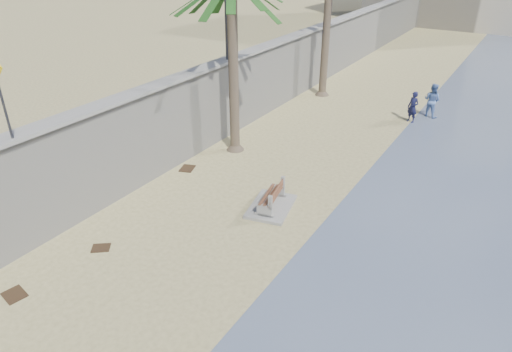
% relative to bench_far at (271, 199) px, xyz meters
% --- Properties ---
extents(ground_plane, '(140.00, 140.00, 0.00)m').
position_rel_bench_far_xyz_m(ground_plane, '(-0.03, -7.16, -0.37)').
color(ground_plane, tan).
extents(seawall, '(0.45, 70.00, 3.50)m').
position_rel_bench_far_xyz_m(seawall, '(-5.23, 12.84, 1.38)').
color(seawall, gray).
rests_on(seawall, ground_plane).
extents(wall_cap, '(0.80, 70.00, 0.12)m').
position_rel_bench_far_xyz_m(wall_cap, '(-5.23, 12.84, 3.18)').
color(wall_cap, gray).
rests_on(wall_cap, seawall).
extents(bench_far, '(1.76, 2.25, 0.84)m').
position_rel_bench_far_xyz_m(bench_far, '(0.00, 0.00, 0.00)').
color(bench_far, gray).
rests_on(bench_far, ground_plane).
extents(person_a, '(0.79, 0.69, 1.84)m').
position_rel_bench_far_xyz_m(person_a, '(1.95, 11.07, 0.55)').
color(person_a, '#141638').
rests_on(person_a, ground_plane).
extents(person_b, '(1.12, 0.97, 1.99)m').
position_rel_bench_far_xyz_m(person_b, '(2.57, 12.42, 0.63)').
color(person_b, '#5270AA').
rests_on(person_b, ground_plane).
extents(debris_b, '(0.72, 0.62, 0.03)m').
position_rel_bench_far_xyz_m(debris_b, '(-3.66, -7.47, -0.35)').
color(debris_b, '#382616').
rests_on(debris_b, ground_plane).
extents(debris_c, '(0.72, 0.81, 0.03)m').
position_rel_bench_far_xyz_m(debris_c, '(-4.49, 0.83, -0.35)').
color(debris_c, '#382616').
rests_on(debris_c, ground_plane).
extents(debris_d, '(0.70, 0.68, 0.03)m').
position_rel_bench_far_xyz_m(debris_d, '(-3.30, -4.81, -0.35)').
color(debris_d, '#382616').
rests_on(debris_d, ground_plane).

